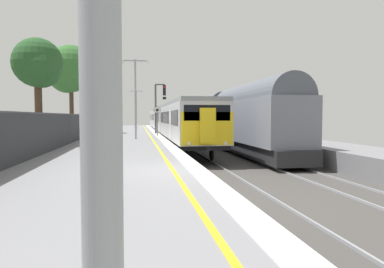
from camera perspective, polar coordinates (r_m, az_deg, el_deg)
ground at (r=11.56m, az=11.89°, el=-8.37°), size 17.40×110.00×1.21m
commuter_train_at_platform at (r=37.98m, az=-3.62°, el=2.31°), size 2.83×41.43×3.81m
freight_train_adjacent_track at (r=43.83m, az=0.95°, el=2.84°), size 2.60×55.90×4.77m
signal_gantry at (r=33.97m, az=-5.49°, el=5.15°), size 1.10×0.24×4.78m
speed_limit_sign at (r=29.37m, az=-5.68°, el=2.77°), size 0.59×0.08×2.48m
platform_lamp_mid at (r=25.78m, az=-9.22°, el=6.73°), size 2.00×0.20×5.76m
platform_lamp_far at (r=50.26m, az=-9.07°, el=4.58°), size 2.00×0.20×5.33m
background_tree_left at (r=37.04m, az=-19.34°, el=9.73°), size 4.64×4.64×8.70m
background_tree_centre at (r=22.51m, az=-23.74°, el=10.22°), size 2.87×2.96×6.21m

